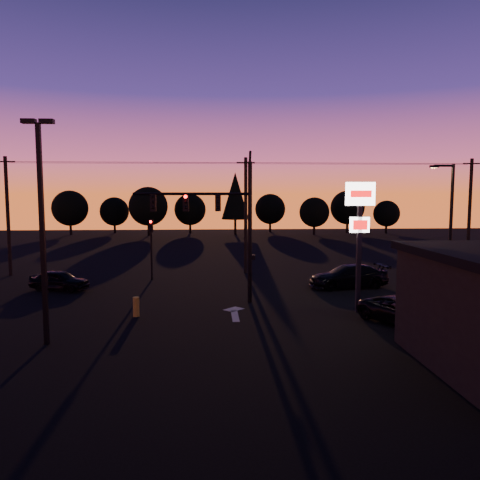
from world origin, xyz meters
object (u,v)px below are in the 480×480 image
(streetlight, at_px, (449,223))
(bollard, at_px, (136,307))
(car_right, at_px, (348,276))
(traffic_signal_mast, at_px, (222,216))
(secondary_signal, at_px, (151,241))
(car_left, at_px, (59,280))
(pylon_sign, at_px, (360,219))
(suv_parked, at_px, (405,311))
(parking_lot_light, at_px, (42,217))

(streetlight, distance_m, bollard, 19.30)
(car_right, bearing_deg, traffic_signal_mast, -73.81)
(traffic_signal_mast, relative_size, secondary_signal, 1.97)
(streetlight, bearing_deg, car_left, 173.77)
(pylon_sign, bearing_deg, suv_parked, -59.92)
(pylon_sign, bearing_deg, streetlight, 30.08)
(streetlight, height_order, suv_parked, streetlight)
(traffic_signal_mast, height_order, pylon_sign, traffic_signal_mast)
(traffic_signal_mast, xyz_separation_m, secondary_signal, (-4.90, 7.49, -2.07))
(traffic_signal_mast, distance_m, car_left, 12.00)
(pylon_sign, relative_size, bollard, 6.85)
(traffic_signal_mast, xyz_separation_m, car_right, (8.48, 3.86, -4.17))
(pylon_sign, relative_size, suv_parked, 1.47)
(pylon_sign, height_order, car_left, pylon_sign)
(pylon_sign, relative_size, car_left, 1.78)
(secondary_signal, distance_m, car_right, 14.02)
(car_right, distance_m, suv_parked, 8.92)
(pylon_sign, xyz_separation_m, streetlight, (6.91, 4.00, -0.49))
(traffic_signal_mast, relative_size, parking_lot_light, 0.94)
(bollard, xyz_separation_m, suv_parked, (13.00, -2.34, 0.15))
(streetlight, xyz_separation_m, bollard, (-18.42, -4.23, -3.92))
(secondary_signal, xyz_separation_m, car_left, (-5.50, -3.32, -2.21))
(parking_lot_light, bearing_deg, car_right, 34.35)
(traffic_signal_mast, bearing_deg, streetlight, 6.14)
(car_right, bearing_deg, parking_lot_light, -63.94)
(traffic_signal_mast, distance_m, secondary_signal, 9.19)
(car_left, distance_m, suv_parked, 21.11)
(secondary_signal, bearing_deg, pylon_sign, -39.77)
(secondary_signal, bearing_deg, suv_parked, -42.95)
(streetlight, bearing_deg, pylon_sign, -149.92)
(pylon_sign, relative_size, streetlight, 0.85)
(parking_lot_light, relative_size, pylon_sign, 1.34)
(traffic_signal_mast, bearing_deg, secondary_signal, 123.19)
(bollard, bearing_deg, parking_lot_light, -124.98)
(pylon_sign, height_order, bollard, pylon_sign)
(pylon_sign, height_order, suv_parked, pylon_sign)
(traffic_signal_mast, bearing_deg, bollard, -148.33)
(car_right, bearing_deg, suv_parked, -7.63)
(pylon_sign, bearing_deg, traffic_signal_mast, 160.64)
(secondary_signal, xyz_separation_m, parking_lot_light, (-2.50, -14.49, 2.41))
(traffic_signal_mast, relative_size, pylon_sign, 1.26)
(bollard, height_order, suv_parked, suv_parked)
(parking_lot_light, bearing_deg, car_left, 105.03)
(traffic_signal_mast, xyz_separation_m, bollard, (-4.41, -2.72, -4.44))
(suv_parked, bearing_deg, pylon_sign, 92.98)
(parking_lot_light, height_order, bollard, parking_lot_light)
(secondary_signal, relative_size, car_right, 0.83)
(bollard, bearing_deg, suv_parked, -10.19)
(parking_lot_light, relative_size, suv_parked, 1.98)
(streetlight, bearing_deg, parking_lot_light, -158.35)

